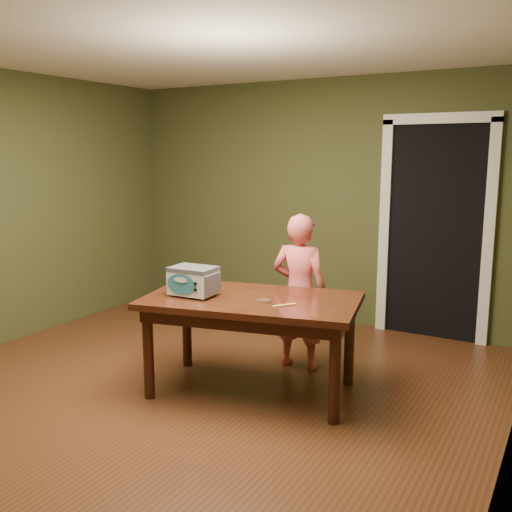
# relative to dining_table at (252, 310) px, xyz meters

# --- Properties ---
(floor) EXTENTS (5.00, 5.00, 0.00)m
(floor) POSITION_rel_dining_table_xyz_m (-0.42, -0.42, -0.65)
(floor) COLOR #583019
(floor) RESTS_ON ground
(room_shell) EXTENTS (4.52, 5.02, 2.61)m
(room_shell) POSITION_rel_dining_table_xyz_m (-0.42, -0.42, 1.06)
(room_shell) COLOR #3E4524
(room_shell) RESTS_ON ground
(doorway) EXTENTS (1.10, 0.66, 2.25)m
(doorway) POSITION_rel_dining_table_xyz_m (0.88, 2.36, 0.41)
(doorway) COLOR black
(doorway) RESTS_ON ground
(dining_table) EXTENTS (1.76, 1.23, 0.75)m
(dining_table) POSITION_rel_dining_table_xyz_m (0.00, 0.00, 0.00)
(dining_table) COLOR #35160C
(dining_table) RESTS_ON floor
(toy_oven) EXTENTS (0.37, 0.26, 0.22)m
(toy_oven) POSITION_rel_dining_table_xyz_m (-0.42, -0.17, 0.22)
(toy_oven) COLOR #4C4F54
(toy_oven) RESTS_ON dining_table
(baking_pan) EXTENTS (0.10, 0.10, 0.02)m
(baking_pan) POSITION_rel_dining_table_xyz_m (0.15, -0.08, 0.11)
(baking_pan) COLOR silver
(baking_pan) RESTS_ON dining_table
(spatula) EXTENTS (0.13, 0.16, 0.01)m
(spatula) POSITION_rel_dining_table_xyz_m (0.32, -0.09, 0.10)
(spatula) COLOR #F3C469
(spatula) RESTS_ON dining_table
(child) EXTENTS (0.51, 0.36, 1.33)m
(child) POSITION_rel_dining_table_xyz_m (0.09, 0.65, 0.02)
(child) COLOR #EA6061
(child) RESTS_ON floor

